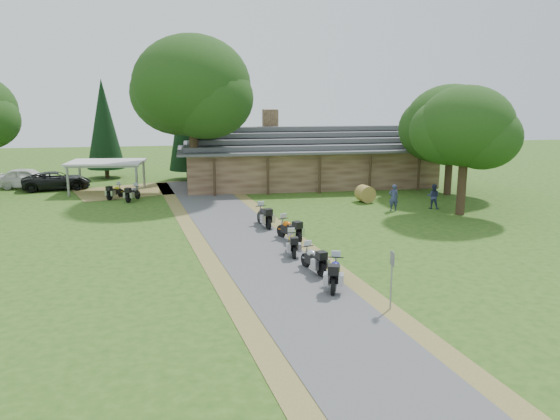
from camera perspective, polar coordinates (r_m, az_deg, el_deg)
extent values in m
plane|color=#274C15|center=(22.37, 0.78, -7.70)|extent=(120.00, 120.00, 0.00)
plane|color=#414143|center=(26.05, -1.86, -4.80)|extent=(51.95, 51.95, 0.00)
imported|color=white|center=(48.66, -24.89, 3.31)|extent=(3.06, 6.34, 2.05)
imported|color=black|center=(46.95, -22.34, 3.30)|extent=(3.40, 5.96, 2.15)
imported|color=navy|center=(36.33, 11.79, 1.51)|extent=(0.61, 0.46, 2.04)
imported|color=navy|center=(37.65, 15.73, 1.59)|extent=(0.67, 0.61, 1.94)
cylinder|color=olive|center=(38.95, 8.90, 1.68)|extent=(1.32, 1.23, 1.18)
cone|color=black|center=(48.80, -9.72, 9.25)|extent=(3.33, 3.33, 10.46)
cone|color=black|center=(51.53, -17.91, 8.07)|extent=(3.32, 3.32, 8.80)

